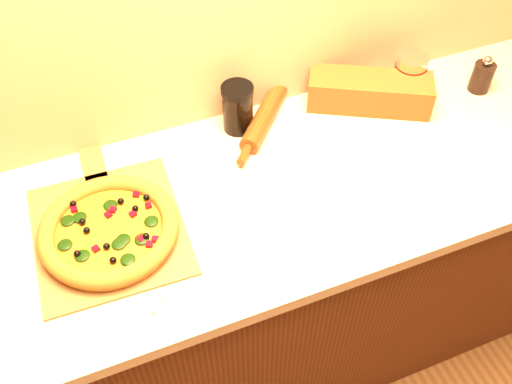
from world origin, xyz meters
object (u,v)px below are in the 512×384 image
at_px(dark_jar, 238,108).
at_px(pepper_grinder, 482,76).
at_px(pizza_peel, 108,226).
at_px(rolling_pin, 265,116).
at_px(coffee_canister, 409,75).
at_px(pizza, 109,230).

bearing_deg(dark_jar, pepper_grinder, -8.44).
distance_m(pizza_peel, rolling_pin, 0.56).
height_order(pepper_grinder, coffee_canister, coffee_canister).
bearing_deg(rolling_pin, pizza, -154.14).
relative_size(pepper_grinder, coffee_canister, 0.94).
bearing_deg(rolling_pin, dark_jar, 171.47).
relative_size(pizza_peel, pepper_grinder, 4.47).
xyz_separation_m(pizza_peel, dark_jar, (0.44, 0.22, 0.07)).
relative_size(pizza_peel, pizza, 1.62).
distance_m(pepper_grinder, rolling_pin, 0.69).
xyz_separation_m(pepper_grinder, rolling_pin, (-0.69, 0.10, -0.02)).
distance_m(pepper_grinder, coffee_canister, 0.23).
relative_size(coffee_canister, dark_jar, 0.89).
distance_m(coffee_canister, dark_jar, 0.55).
height_order(pizza, rolling_pin, pizza).
height_order(pepper_grinder, rolling_pin, pepper_grinder).
distance_m(pizza_peel, dark_jar, 0.50).
distance_m(pizza, coffee_canister, 1.00).
height_order(rolling_pin, coffee_canister, coffee_canister).
bearing_deg(rolling_pin, coffee_canister, -3.75).
bearing_deg(pizza_peel, pepper_grinder, 7.16).
xyz_separation_m(pizza, rolling_pin, (0.51, 0.25, -0.00)).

